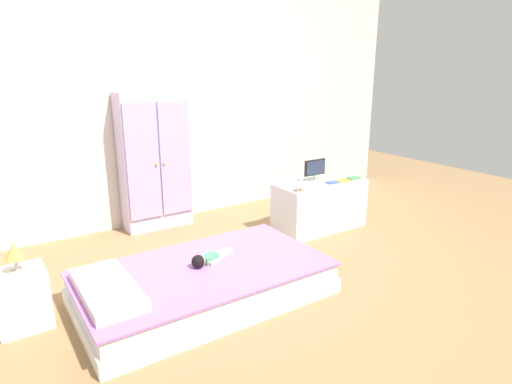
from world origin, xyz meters
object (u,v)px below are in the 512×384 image
Objects in this scene: nightstand at (22,299)px; book_green at (354,178)px; bed at (204,283)px; book_orange at (342,181)px; rocking_horse_toy at (300,185)px; doll at (205,259)px; book_blue at (332,182)px; wardrobe at (155,161)px; tv_stand at (320,205)px; table_lamp at (14,253)px; tv_monitor at (315,169)px.

book_green reaches higher than nightstand.
book_orange is (1.85, 0.50, 0.39)m from bed.
rocking_horse_toy reaches higher than nightstand.
book_orange reaches higher than doll.
bed is at bearing -165.94° from book_green.
book_blue is at bearing 3.40° from nightstand.
nightstand is at bearing -138.29° from wardrobe.
book_orange reaches higher than tv_stand.
wardrobe is (1.41, 1.26, 0.19)m from table_lamp.
bed is 4.60× the size of doll.
doll is 1.31m from rocking_horse_toy.
table_lamp reaches higher than nightstand.
tv_stand is (1.60, 0.56, -0.02)m from doll.
doll is at bearing -164.60° from book_blue.
tv_monitor is at bearing 7.00° from nightstand.
rocking_horse_toy is at bearing -49.12° from wardrobe.
wardrobe reaches higher than book_orange.
book_blue is (0.46, 0.04, -0.05)m from rocking_horse_toy.
book_green is (1.74, -1.09, -0.19)m from wardrobe.
rocking_horse_toy reaches higher than book_blue.
rocking_horse_toy is (1.25, 0.46, 0.44)m from bed.
book_green is at bearing -14.58° from tv_stand.
tv_monitor is 1.93× the size of book_green.
wardrobe reaches higher than tv_monitor.
tv_stand is at bearing 20.11° from bed.
book_blue is (0.09, -0.17, -0.12)m from tv_monitor.
nightstand is at bearing 163.63° from bed.
book_green is (0.76, 0.04, -0.05)m from rocking_horse_toy.
tv_monitor is at bearing 156.45° from book_green.
table_lamp reaches higher than book_green.
wardrobe is at bearing 41.71° from nightstand.
rocking_horse_toy is 0.92× the size of book_blue.
wardrobe is 1.48× the size of tv_stand.
table_lamp is 2.85m from book_blue.
book_orange is at bearing 0.00° from book_blue.
wardrobe is 10.55× the size of book_green.
book_orange is at bearing 3.24° from table_lamp.
tv_monitor reaches higher than bed.
doll is 3.05× the size of book_blue.
nightstand is 1.48× the size of tv_monitor.
table_lamp is 2.78m from tv_monitor.
wardrobe is 1.75m from tv_stand.
wardrobe reaches higher than bed.
nightstand is at bearing 166.07° from doll.
book_blue reaches higher than bed.
wardrobe is at bearing 41.71° from table_lamp.
rocking_horse_toy is 0.76m from book_green.
table_lamp is 1.90m from wardrobe.
table_lamp reaches higher than bed.
book_orange is at bearing 3.90° from rocking_horse_toy.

